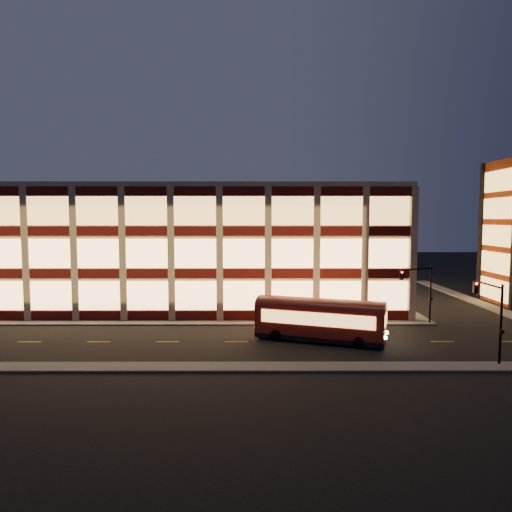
{
  "coord_description": "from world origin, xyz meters",
  "views": [
    {
      "loc": [
        5.62,
        -45.01,
        10.74
      ],
      "look_at": [
        5.76,
        8.0,
        6.36
      ],
      "focal_mm": 32.0,
      "sensor_mm": 36.0,
      "label": 1
    }
  ],
  "objects": [
    {
      "name": "sidewalk_tower_west",
      "position": [
        34.0,
        17.0,
        0.07
      ],
      "size": [
        2.0,
        30.0,
        0.15
      ],
      "primitive_type": "cube",
      "color": "#514F4C",
      "rests_on": "ground"
    },
    {
      "name": "ground",
      "position": [
        0.0,
        0.0,
        0.0
      ],
      "size": [
        200.0,
        200.0,
        0.0
      ],
      "primitive_type": "plane",
      "color": "black",
      "rests_on": "ground"
    },
    {
      "name": "sidewalk_office_south",
      "position": [
        -3.0,
        1.0,
        0.07
      ],
      "size": [
        54.0,
        2.0,
        0.15
      ],
      "primitive_type": "cube",
      "color": "#514F4C",
      "rests_on": "ground"
    },
    {
      "name": "office_building",
      "position": [
        -2.91,
        16.91,
        7.25
      ],
      "size": [
        50.45,
        30.45,
        14.5
      ],
      "color": "tan",
      "rests_on": "ground"
    },
    {
      "name": "trolley_bus",
      "position": [
        11.3,
        -5.7,
        2.09
      ],
      "size": [
        11.43,
        6.38,
        3.78
      ],
      "rotation": [
        0.0,
        0.0,
        -0.34
      ],
      "color": "maroon",
      "rests_on": "ground"
    },
    {
      "name": "traffic_signal_far",
      "position": [
        22.21,
        0.24,
        4.11
      ],
      "size": [
        3.79,
        1.87,
        6.0
      ],
      "color": "black",
      "rests_on": "ground"
    },
    {
      "name": "traffic_signal_near",
      "position": [
        23.5,
        -11.03,
        4.13
      ],
      "size": [
        0.32,
        4.45,
        6.0
      ],
      "color": "black",
      "rests_on": "ground"
    },
    {
      "name": "sidewalk_near",
      "position": [
        0.0,
        -13.0,
        0.07
      ],
      "size": [
        100.0,
        2.0,
        0.15
      ],
      "primitive_type": "cube",
      "color": "#514F4C",
      "rests_on": "ground"
    },
    {
      "name": "sidewalk_office_east",
      "position": [
        23.0,
        17.0,
        0.07
      ],
      "size": [
        2.0,
        30.0,
        0.15
      ],
      "primitive_type": "cube",
      "color": "#514F4C",
      "rests_on": "ground"
    }
  ]
}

